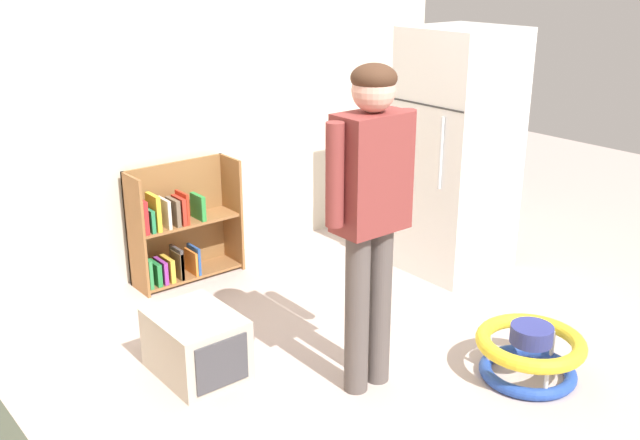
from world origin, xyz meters
The scene contains 7 objects.
ground_plane centered at (0.00, 0.00, 0.00)m, with size 12.00×12.00×0.00m, color #C2B0A8.
back_wall centered at (0.00, 2.33, 1.35)m, with size 5.20×0.06×2.70m, color silver.
refrigerator centered at (1.67, 1.05, 0.89)m, with size 0.73×0.68×1.78m.
bookshelf centered at (-0.04, 2.14, 0.37)m, with size 0.80×0.28×0.85m.
standing_person centered at (0.06, 0.22, 1.07)m, with size 0.57×0.23×1.75m.
baby_walker centered at (0.81, -0.29, 0.16)m, with size 0.60×0.60×0.32m.
pet_carrier centered at (-0.61, 0.92, 0.18)m, with size 0.42×0.55×0.36m.
Camera 1 is at (-2.34, -2.34, 2.22)m, focal length 41.01 mm.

